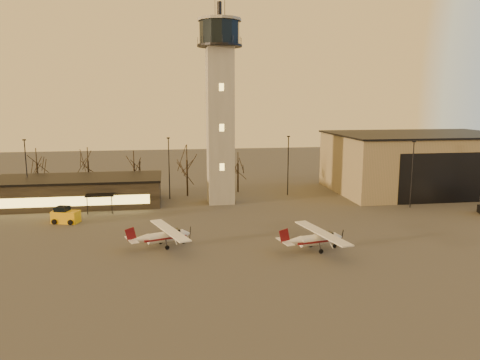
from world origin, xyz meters
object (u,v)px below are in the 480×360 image
object	(u,v)px
hangar	(419,162)
cessna_front	(319,241)
control_tower	(220,99)
service_cart	(65,217)
terminal	(79,191)
cessna_rear	(167,238)

from	to	relation	value
hangar	cessna_front	size ratio (longest dim) A/B	2.97
control_tower	hangar	bearing A→B (deg)	6.31
control_tower	cessna_front	distance (m)	30.51
service_cart	control_tower	bearing A→B (deg)	40.42
hangar	terminal	distance (m)	58.11
hangar	cessna_rear	distance (m)	51.39
cessna_front	control_tower	bearing A→B (deg)	95.73
cessna_front	cessna_rear	bearing A→B (deg)	155.08
service_cart	hangar	bearing A→B (deg)	30.71
hangar	cessna_front	world-z (taller)	hangar
control_tower	terminal	world-z (taller)	control_tower
cessna_front	service_cart	world-z (taller)	cessna_front
cessna_front	hangar	bearing A→B (deg)	34.35
control_tower	terminal	bearing A→B (deg)	174.85
cessna_front	terminal	bearing A→B (deg)	126.08
cessna_rear	cessna_front	bearing A→B (deg)	-32.58
terminal	control_tower	bearing A→B (deg)	-5.15
hangar	cessna_rear	world-z (taller)	hangar
control_tower	terminal	xyz separation A→B (m)	(-21.99, 1.98, -14.17)
cessna_rear	service_cart	world-z (taller)	cessna_rear
hangar	service_cart	distance (m)	59.48
terminal	service_cart	distance (m)	11.06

